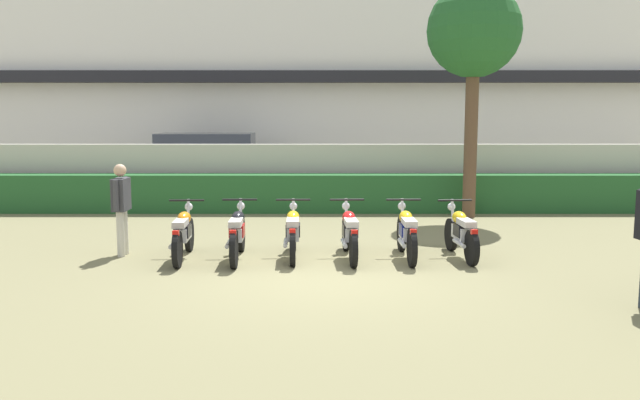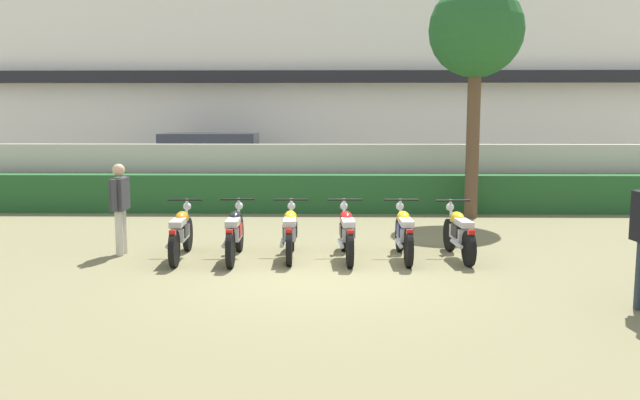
# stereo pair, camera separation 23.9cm
# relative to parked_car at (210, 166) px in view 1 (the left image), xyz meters

# --- Properties ---
(ground) EXTENTS (60.00, 60.00, 0.00)m
(ground) POSITION_rel_parked_car_xyz_m (3.18, -9.13, -0.94)
(ground) COLOR olive
(building) EXTENTS (25.45, 6.50, 6.84)m
(building) POSITION_rel_parked_car_xyz_m (3.18, 4.96, 2.48)
(building) COLOR white
(building) RESTS_ON ground
(compound_wall) EXTENTS (24.18, 0.30, 1.66)m
(compound_wall) POSITION_rel_parked_car_xyz_m (3.18, -1.97, -0.10)
(compound_wall) COLOR #BCB7A8
(compound_wall) RESTS_ON ground
(hedge_row) EXTENTS (19.34, 0.70, 0.95)m
(hedge_row) POSITION_rel_parked_car_xyz_m (3.18, -2.67, -0.46)
(hedge_row) COLOR #235628
(hedge_row) RESTS_ON ground
(parked_car) EXTENTS (4.54, 2.15, 1.89)m
(parked_car) POSITION_rel_parked_car_xyz_m (0.00, 0.00, 0.00)
(parked_car) COLOR silver
(parked_car) RESTS_ON ground
(tree_near_inspector) EXTENTS (2.17, 2.17, 5.43)m
(tree_near_inspector) POSITION_rel_parked_car_xyz_m (6.68, -3.50, 3.33)
(tree_near_inspector) COLOR brown
(tree_near_inspector) RESTS_ON ground
(motorcycle_in_row_0) EXTENTS (0.60, 1.88, 0.96)m
(motorcycle_in_row_0) POSITION_rel_parked_car_xyz_m (0.84, -8.07, -0.49)
(motorcycle_in_row_0) COLOR black
(motorcycle_in_row_0) RESTS_ON ground
(motorcycle_in_row_1) EXTENTS (0.60, 1.93, 0.97)m
(motorcycle_in_row_1) POSITION_rel_parked_car_xyz_m (1.75, -8.09, -0.48)
(motorcycle_in_row_1) COLOR black
(motorcycle_in_row_1) RESTS_ON ground
(motorcycle_in_row_2) EXTENTS (0.60, 1.80, 0.96)m
(motorcycle_in_row_2) POSITION_rel_parked_car_xyz_m (2.68, -7.97, -0.49)
(motorcycle_in_row_2) COLOR black
(motorcycle_in_row_2) RESTS_ON ground
(motorcycle_in_row_3) EXTENTS (0.60, 1.91, 0.96)m
(motorcycle_in_row_3) POSITION_rel_parked_car_xyz_m (3.63, -8.02, -0.49)
(motorcycle_in_row_3) COLOR black
(motorcycle_in_row_3) RESTS_ON ground
(motorcycle_in_row_4) EXTENTS (0.60, 1.84, 0.96)m
(motorcycle_in_row_4) POSITION_rel_parked_car_xyz_m (4.59, -8.03, -0.49)
(motorcycle_in_row_4) COLOR black
(motorcycle_in_row_4) RESTS_ON ground
(motorcycle_in_row_5) EXTENTS (0.60, 1.78, 0.95)m
(motorcycle_in_row_5) POSITION_rel_parked_car_xyz_m (5.53, -7.97, -0.50)
(motorcycle_in_row_5) COLOR black
(motorcycle_in_row_5) RESTS_ON ground
(inspector_person) EXTENTS (0.22, 0.65, 1.58)m
(inspector_person) POSITION_rel_parked_car_xyz_m (-0.28, -7.76, -0.01)
(inspector_person) COLOR beige
(inspector_person) RESTS_ON ground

